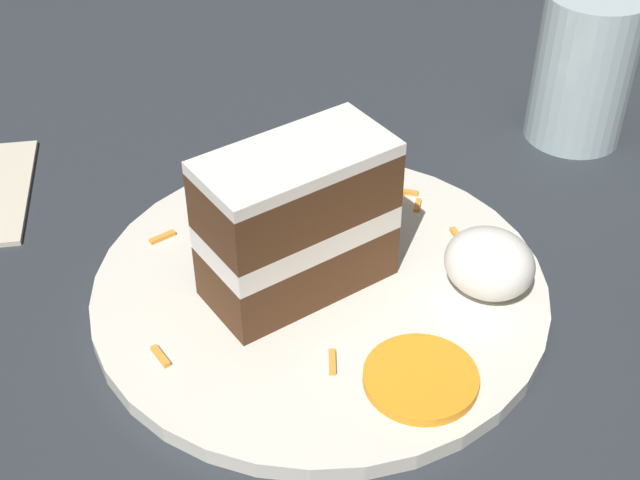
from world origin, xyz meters
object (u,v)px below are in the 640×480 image
cream_dollop (489,263)px  cake_slice (297,221)px  plate (320,289)px  orange_garnish (421,378)px  drinking_glass (582,77)px

cream_dollop → cake_slice: bearing=33.0°
plate → orange_garnish: bearing=159.6°
plate → cake_slice: cake_slice is taller
cake_slice → cream_dollop: size_ratio=2.24×
cake_slice → drinking_glass: 0.30m
plate → drinking_glass: size_ratio=2.41×
plate → drinking_glass: drinking_glass is taller
cake_slice → cream_dollop: 0.12m
orange_garnish → drinking_glass: (0.04, -0.32, 0.04)m
orange_garnish → drinking_glass: bearing=-82.1°
plate → drinking_glass: (-0.05, -0.28, 0.05)m
plate → cream_dollop: (-0.09, -0.06, 0.03)m
orange_garnish → drinking_glass: 0.32m
cake_slice → orange_garnish: 0.12m
drinking_glass → plate: bearing=79.4°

